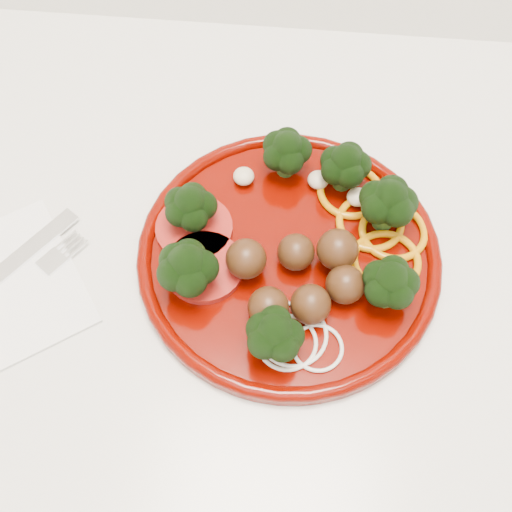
{
  "coord_description": "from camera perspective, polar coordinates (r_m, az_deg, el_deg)",
  "views": [
    {
      "loc": [
        -0.17,
        1.39,
        1.43
      ],
      "look_at": [
        -0.2,
        1.67,
        0.92
      ],
      "focal_mm": 45.0,
      "sensor_mm": 36.0,
      "label": 1
    }
  ],
  "objects": [
    {
      "name": "counter",
      "position": [
        1.05,
        11.41,
        -12.4
      ],
      "size": [
        2.4,
        0.6,
        0.9
      ],
      "color": "silver",
      "rests_on": "ground"
    },
    {
      "name": "plate",
      "position": [
        0.59,
        3.28,
        0.76
      ],
      "size": [
        0.29,
        0.29,
        0.07
      ],
      "rotation": [
        0.0,
        0.0,
        0.11
      ],
      "color": "#4C0500",
      "rests_on": "counter"
    }
  ]
}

